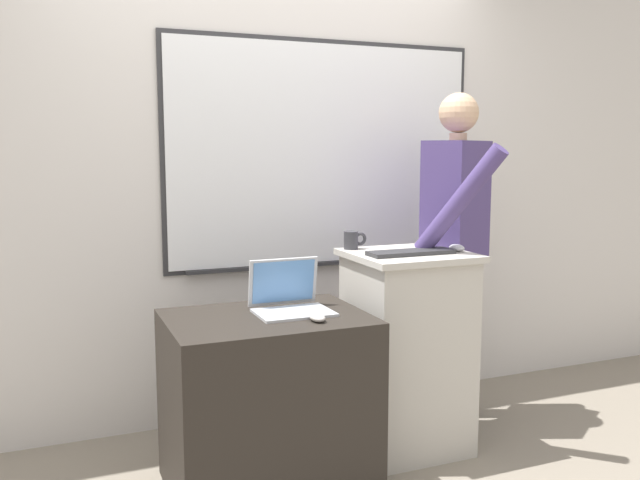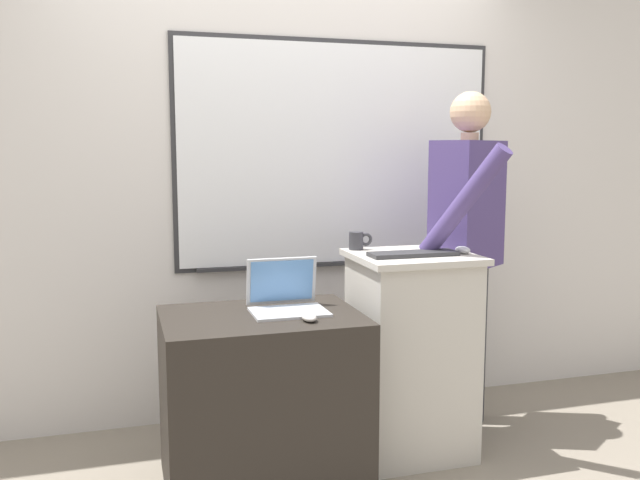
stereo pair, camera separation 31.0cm
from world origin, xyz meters
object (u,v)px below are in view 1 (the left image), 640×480
at_px(computer_mouse_by_keyboard, 457,248).
at_px(person_presenter, 456,235).
at_px(wireless_keyboard, 411,252).
at_px(computer_mouse_by_laptop, 317,317).
at_px(side_desk, 267,402).
at_px(laptop, 288,296).
at_px(coffee_mug, 352,240).
at_px(lectern_podium, 407,351).

bearing_deg(computer_mouse_by_keyboard, person_presenter, 56.90).
relative_size(wireless_keyboard, computer_mouse_by_keyboard, 4.19).
distance_m(wireless_keyboard, computer_mouse_by_keyboard, 0.26).
height_order(person_presenter, computer_mouse_by_laptop, person_presenter).
xyz_separation_m(side_desk, wireless_keyboard, (0.73, 0.05, 0.61)).
bearing_deg(laptop, coffee_mug, 31.05).
bearing_deg(person_presenter, coffee_mug, 143.71).
distance_m(side_desk, wireless_keyboard, 0.95).
bearing_deg(lectern_podium, person_presenter, 24.65).
distance_m(lectern_podium, wireless_keyboard, 0.50).
relative_size(person_presenter, coffee_mug, 14.71).
distance_m(person_presenter, coffee_mug, 0.60).
bearing_deg(coffee_mug, computer_mouse_by_laptop, -128.40).
distance_m(side_desk, laptop, 0.47).
height_order(person_presenter, coffee_mug, person_presenter).
bearing_deg(wireless_keyboard, computer_mouse_by_keyboard, 1.13).
bearing_deg(side_desk, computer_mouse_by_keyboard, 3.32).
relative_size(computer_mouse_by_keyboard, coffee_mug, 0.83).
relative_size(lectern_podium, wireless_keyboard, 2.35).
relative_size(lectern_podium, person_presenter, 0.56).
height_order(computer_mouse_by_laptop, computer_mouse_by_keyboard, computer_mouse_by_keyboard).
bearing_deg(lectern_podium, computer_mouse_by_keyboard, -14.79).
xyz_separation_m(person_presenter, computer_mouse_by_laptop, (-0.98, -0.46, -0.24)).
bearing_deg(side_desk, laptop, 25.86).
height_order(side_desk, computer_mouse_by_laptop, computer_mouse_by_laptop).
height_order(person_presenter, computer_mouse_by_keyboard, person_presenter).
bearing_deg(wireless_keyboard, person_presenter, 30.47).
bearing_deg(computer_mouse_by_keyboard, lectern_podium, 165.21).
xyz_separation_m(laptop, computer_mouse_by_laptop, (0.05, -0.23, -0.05)).
bearing_deg(laptop, side_desk, -154.14).
distance_m(side_desk, coffee_mug, 0.91).
relative_size(person_presenter, computer_mouse_by_keyboard, 17.66).
relative_size(side_desk, computer_mouse_by_keyboard, 8.52).
relative_size(laptop, coffee_mug, 2.71).
xyz_separation_m(lectern_podium, side_desk, (-0.76, -0.12, -0.11)).
xyz_separation_m(laptop, wireless_keyboard, (0.61, -0.01, 0.16)).
xyz_separation_m(side_desk, coffee_mug, (0.55, 0.32, 0.64)).
distance_m(person_presenter, laptop, 1.07).
distance_m(computer_mouse_by_keyboard, coffee_mug, 0.51).
height_order(laptop, coffee_mug, coffee_mug).
bearing_deg(person_presenter, lectern_podium, 170.43).
bearing_deg(lectern_podium, laptop, -174.60).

